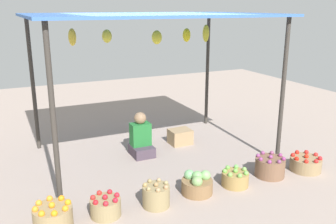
% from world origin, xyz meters
% --- Properties ---
extents(ground_plane, '(14.00, 14.00, 0.00)m').
position_xyz_m(ground_plane, '(0.00, 0.00, 0.00)').
color(ground_plane, gray).
extents(market_stall_structure, '(3.89, 2.66, 2.43)m').
position_xyz_m(market_stall_structure, '(-0.00, 0.01, 2.27)').
color(market_stall_structure, '#38332D').
rests_on(market_stall_structure, ground).
extents(vendor_person, '(0.36, 0.44, 0.78)m').
position_xyz_m(vendor_person, '(-0.19, 0.06, 0.30)').
color(vendor_person, '#443744').
rests_on(vendor_person, ground).
extents(basket_oranges, '(0.46, 0.46, 0.32)m').
position_xyz_m(basket_oranges, '(-1.95, -1.57, 0.14)').
color(basket_oranges, '#937C54').
rests_on(basket_oranges, ground).
extents(basket_red_apples, '(0.39, 0.39, 0.29)m').
position_xyz_m(basket_red_apples, '(-1.31, -1.60, 0.12)').
color(basket_red_apples, '#907D55').
rests_on(basket_red_apples, ground).
extents(basket_potatoes, '(0.36, 0.36, 0.34)m').
position_xyz_m(basket_potatoes, '(-0.64, -1.65, 0.15)').
color(basket_potatoes, '#907D54').
rests_on(basket_potatoes, ground).
extents(basket_cabbages, '(0.44, 0.44, 0.34)m').
position_xyz_m(basket_cabbages, '(0.01, -1.58, 0.14)').
color(basket_cabbages, brown).
rests_on(basket_cabbages, ground).
extents(basket_green_apples, '(0.39, 0.39, 0.27)m').
position_xyz_m(basket_green_apples, '(0.63, -1.61, 0.11)').
color(basket_green_apples, olive).
rests_on(basket_green_apples, ground).
extents(basket_purple_onions, '(0.46, 0.46, 0.35)m').
position_xyz_m(basket_purple_onions, '(1.31, -1.57, 0.15)').
color(basket_purple_onions, brown).
rests_on(basket_purple_onions, ground).
extents(basket_red_tomatoes, '(0.49, 0.49, 0.28)m').
position_xyz_m(basket_red_tomatoes, '(1.96, -1.65, 0.11)').
color(basket_red_tomatoes, '#8F7652').
rests_on(basket_red_tomatoes, ground).
extents(wooden_crate_near_vendor, '(0.40, 0.34, 0.28)m').
position_xyz_m(wooden_crate_near_vendor, '(0.68, 0.27, 0.14)').
color(wooden_crate_near_vendor, '#9D7E58').
rests_on(wooden_crate_near_vendor, ground).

